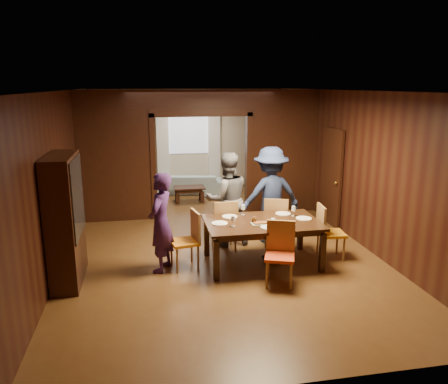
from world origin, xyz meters
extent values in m
plane|color=#583418|center=(0.00, 0.00, 0.00)|extent=(9.00, 9.00, 0.00)
cube|color=silver|center=(0.00, 0.00, 2.90)|extent=(5.50, 9.00, 0.02)
cube|color=black|center=(0.00, 4.50, 1.45)|extent=(5.50, 0.02, 2.90)
cube|color=black|center=(-2.75, 0.00, 1.45)|extent=(0.02, 9.00, 2.90)
cube|color=black|center=(2.75, 0.00, 1.45)|extent=(0.02, 9.00, 2.90)
cube|color=black|center=(-1.93, 1.60, 1.20)|extent=(1.65, 0.15, 2.40)
cube|color=black|center=(1.93, 1.60, 1.20)|extent=(1.65, 0.15, 2.40)
cube|color=black|center=(0.00, 1.60, 2.65)|extent=(5.50, 0.15, 0.50)
cube|color=beige|center=(0.00, 4.47, 1.45)|extent=(5.40, 0.04, 2.85)
imported|color=#361B4F|center=(-1.08, -1.36, 0.82)|extent=(0.61, 0.71, 1.65)
imported|color=#55545B|center=(0.21, -0.36, 0.90)|extent=(0.93, 0.75, 1.79)
imported|color=#1C2747|center=(1.06, -0.37, 0.94)|extent=(1.27, 0.82, 1.87)
imported|color=#9BBCCB|center=(-0.01, 3.85, 0.27)|extent=(1.95, 1.02, 0.54)
imported|color=black|center=(0.78, -1.35, 0.80)|extent=(0.29, 0.29, 0.07)
cube|color=black|center=(0.62, -1.40, 0.38)|extent=(1.92, 1.20, 0.76)
cube|color=black|center=(-0.17, 2.90, 0.20)|extent=(0.80, 0.50, 0.40)
cube|color=black|center=(-2.53, -1.50, 1.00)|extent=(0.40, 1.20, 2.00)
cube|color=black|center=(2.70, 0.50, 1.05)|extent=(0.06, 0.90, 2.10)
cube|color=silver|center=(0.00, 4.44, 1.70)|extent=(1.20, 0.03, 1.30)
cube|color=white|center=(-0.75, 4.40, 1.25)|extent=(0.35, 0.06, 2.40)
cube|color=white|center=(0.75, 4.40, 1.25)|extent=(0.35, 0.06, 2.40)
cylinder|color=white|center=(-0.11, -1.38, 0.77)|extent=(0.27, 0.27, 0.01)
cylinder|color=white|center=(0.13, -1.04, 0.77)|extent=(0.27, 0.27, 0.01)
cylinder|color=silver|center=(1.10, -1.04, 0.77)|extent=(0.27, 0.27, 0.01)
cylinder|color=white|center=(1.36, -1.38, 0.77)|extent=(0.27, 0.27, 0.01)
cylinder|color=silver|center=(0.63, -1.73, 0.77)|extent=(0.27, 0.27, 0.01)
cube|color=gray|center=(0.54, -1.54, 0.78)|extent=(0.30, 0.20, 0.04)
cube|color=gray|center=(0.95, -1.64, 0.78)|extent=(0.30, 0.20, 0.04)
cylinder|color=silver|center=(0.71, -1.71, 0.83)|extent=(0.07, 0.07, 0.14)
camera|label=1|loc=(-1.31, -8.20, 3.01)|focal=35.00mm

